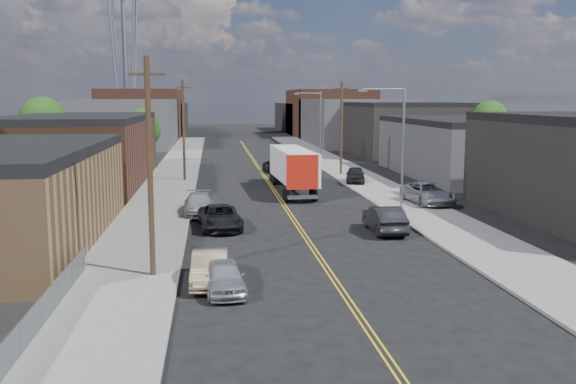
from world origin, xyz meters
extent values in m
plane|color=black|center=(0.00, 60.00, 0.00)|extent=(260.00, 260.00, 0.00)
cube|color=gold|center=(0.00, 45.00, 0.01)|extent=(0.32, 120.00, 0.01)
cube|color=slate|center=(-9.50, 45.00, 0.07)|extent=(5.00, 140.00, 0.15)
cube|color=slate|center=(9.50, 45.00, 0.07)|extent=(5.00, 140.00, 0.15)
cube|color=#47271C|center=(-18.00, 44.00, 3.00)|extent=(12.00, 26.00, 6.00)
cube|color=black|center=(-18.00, 44.00, 6.30)|extent=(12.00, 26.00, 0.60)
cube|color=navy|center=(15.20, 20.00, 3.60)|extent=(0.30, 20.00, 0.80)
cube|color=#343437|center=(22.00, 46.00, 2.75)|extent=(14.00, 24.00, 5.50)
cube|color=black|center=(22.00, 46.00, 5.80)|extent=(14.00, 24.00, 0.60)
cube|color=black|center=(22.00, 72.00, 3.50)|extent=(14.00, 22.00, 7.00)
cube|color=black|center=(22.00, 72.00, 7.30)|extent=(14.00, 22.00, 0.60)
cube|color=#343437|center=(-20.00, 95.00, 4.00)|extent=(16.00, 30.00, 8.00)
cube|color=#343437|center=(20.00, 95.00, 4.00)|extent=(16.00, 30.00, 8.00)
cube|color=#47271C|center=(-20.00, 120.00, 5.00)|extent=(16.00, 26.00, 10.00)
cube|color=#47271C|center=(20.00, 120.00, 5.00)|extent=(16.00, 26.00, 10.00)
cube|color=black|center=(-20.00, 140.00, 3.50)|extent=(16.00, 40.00, 7.00)
cube|color=black|center=(20.00, 140.00, 3.50)|extent=(16.00, 40.00, 7.00)
cylinder|color=gray|center=(-22.00, 110.00, 15.00)|extent=(0.80, 0.80, 30.00)
cylinder|color=gray|center=(-23.76, 108.24, 15.00)|extent=(1.94, 1.94, 29.98)
cylinder|color=gray|center=(-20.24, 108.24, 15.00)|extent=(1.94, 1.94, 29.98)
cylinder|color=gray|center=(-23.76, 111.76, 15.00)|extent=(1.94, 1.94, 29.98)
cylinder|color=gray|center=(-20.24, 111.76, 15.00)|extent=(1.94, 1.94, 29.98)
cylinder|color=gray|center=(8.00, 25.00, 4.50)|extent=(0.18, 0.18, 9.00)
cylinder|color=gray|center=(6.50, 25.00, 8.80)|extent=(3.00, 0.12, 0.12)
cube|color=gray|center=(5.00, 25.00, 8.70)|extent=(0.60, 0.25, 0.18)
cylinder|color=gray|center=(8.00, 60.00, 4.50)|extent=(0.18, 0.18, 9.00)
cylinder|color=gray|center=(6.50, 60.00, 8.80)|extent=(3.00, 0.12, 0.12)
cube|color=gray|center=(5.00, 60.00, 8.70)|extent=(0.60, 0.25, 0.18)
cylinder|color=black|center=(-8.20, 10.00, 5.00)|extent=(0.26, 0.26, 10.00)
cube|color=black|center=(-8.20, 10.00, 9.20)|extent=(1.60, 0.12, 0.12)
cylinder|color=black|center=(-8.20, 45.00, 5.00)|extent=(0.26, 0.26, 10.00)
cube|color=black|center=(-8.20, 45.00, 9.20)|extent=(1.60, 0.12, 0.12)
cylinder|color=black|center=(8.20, 48.00, 5.00)|extent=(0.26, 0.26, 10.00)
cube|color=black|center=(8.20, 48.00, 9.20)|extent=(1.60, 0.12, 0.12)
cube|color=slate|center=(-11.50, 3.50, 0.60)|extent=(0.02, 16.00, 1.20)
cube|color=slate|center=(-11.50, 3.50, 1.20)|extent=(0.05, 16.00, 0.05)
cylinder|color=black|center=(-24.00, 55.00, 2.25)|extent=(0.36, 0.36, 4.50)
sphere|color=#19380F|center=(-24.00, 55.00, 5.85)|extent=(5.04, 5.04, 5.04)
sphere|color=#19380F|center=(-23.40, 55.30, 4.95)|extent=(3.96, 3.96, 3.96)
sphere|color=#19380F|center=(-24.50, 54.60, 5.22)|extent=(3.60, 3.60, 3.60)
cylinder|color=black|center=(-14.00, 62.00, 1.88)|extent=(0.36, 0.36, 3.75)
sphere|color=#19380F|center=(-14.00, 62.00, 4.88)|extent=(4.20, 4.20, 4.20)
sphere|color=#19380F|center=(-13.40, 62.30, 4.12)|extent=(3.30, 3.30, 3.30)
sphere|color=#19380F|center=(-14.50, 61.60, 4.35)|extent=(3.00, 3.00, 3.00)
cylinder|color=black|center=(30.00, 60.00, 2.12)|extent=(0.36, 0.36, 4.25)
sphere|color=#19380F|center=(30.00, 60.00, 5.53)|extent=(4.76, 4.76, 4.76)
sphere|color=#19380F|center=(30.60, 60.30, 4.68)|extent=(3.74, 3.74, 3.74)
sphere|color=#19380F|center=(29.50, 59.60, 4.93)|extent=(3.40, 3.40, 3.40)
cube|color=silver|center=(1.50, 35.64, 2.48)|extent=(3.00, 11.56, 2.67)
cube|color=#97160B|center=(1.50, 29.91, 2.48)|extent=(2.51, 0.23, 2.69)
cube|color=gray|center=(1.50, 29.91, 0.53)|extent=(2.38, 0.71, 0.25)
cube|color=black|center=(1.50, 42.71, 1.48)|extent=(2.52, 3.16, 2.96)
cylinder|color=black|center=(1.50, 31.31, 0.48)|extent=(2.52, 1.07, 0.95)
cylinder|color=black|center=(1.50, 42.71, 0.48)|extent=(2.43, 1.06, 0.95)
imported|color=#AEB1B3|center=(-5.00, 7.36, 0.69)|extent=(1.95, 4.19, 1.39)
imported|color=#8A745A|center=(-5.61, 8.68, 0.73)|extent=(1.70, 4.49, 1.46)
imported|color=black|center=(-5.00, 20.80, 0.75)|extent=(2.93, 5.58, 1.50)
imported|color=#ACAFB2|center=(-6.40, 26.00, 0.75)|extent=(2.23, 5.24, 1.51)
imported|color=black|center=(5.00, 18.59, 0.82)|extent=(1.78, 5.00, 1.64)
imported|color=#9EA0A2|center=(10.98, 28.00, 0.95)|extent=(3.12, 5.98, 1.61)
imported|color=black|center=(8.20, 40.98, 0.89)|extent=(2.62, 4.64, 1.49)
imported|color=black|center=(1.50, 51.62, 0.65)|extent=(2.65, 4.87, 1.30)
camera|label=1|loc=(-5.39, -19.05, 8.15)|focal=40.00mm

